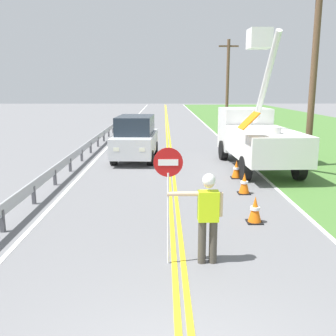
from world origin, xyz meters
TOP-DOWN VIEW (x-y plane):
  - centerline_yellow_left at (-0.09, 20.00)m, footprint 0.11×110.00m
  - centerline_yellow_right at (0.09, 20.00)m, footprint 0.11×110.00m
  - edge_line_right at (3.60, 20.00)m, footprint 0.12×110.00m
  - edge_line_left at (-3.60, 20.00)m, footprint 0.12×110.00m
  - flagger_worker at (0.56, 3.56)m, footprint 1.09×0.25m
  - stop_sign_paddle at (-0.21, 3.54)m, footprint 0.56×0.04m
  - utility_bucket_truck at (3.68, 13.05)m, footprint 2.67×6.89m
  - oncoming_suv_nearest at (-1.66, 14.82)m, footprint 2.09×4.68m
  - utility_pole_near at (6.07, 13.13)m, footprint 1.80×0.28m
  - utility_pole_mid at (5.60, 32.77)m, footprint 1.80×0.28m
  - traffic_cone_lead at (2.05, 5.87)m, footprint 0.40×0.40m
  - traffic_cone_mid at (2.34, 8.64)m, footprint 0.40×0.40m
  - traffic_cone_tail at (2.50, 10.86)m, footprint 0.40×0.40m
  - guardrail_left_shoulder at (-4.20, 15.56)m, footprint 0.10×32.00m

SIDE VIEW (x-z plane):
  - centerline_yellow_left at x=-0.09m, z-range 0.00..0.01m
  - centerline_yellow_right at x=0.09m, z-range 0.00..0.01m
  - edge_line_right at x=3.60m, z-range 0.00..0.01m
  - edge_line_left at x=-3.60m, z-range 0.00..0.01m
  - traffic_cone_lead at x=2.05m, z-range -0.01..0.69m
  - traffic_cone_mid at x=2.34m, z-range -0.01..0.69m
  - traffic_cone_tail at x=2.50m, z-range -0.01..0.69m
  - guardrail_left_shoulder at x=-4.20m, z-range 0.16..0.87m
  - flagger_worker at x=0.56m, z-range 0.13..1.96m
  - oncoming_suv_nearest at x=-1.66m, z-range 0.01..2.11m
  - utility_bucket_truck at x=3.68m, z-range -1.48..4.33m
  - stop_sign_paddle at x=-0.21m, z-range 0.54..2.87m
  - utility_pole_mid at x=5.60m, z-range 0.18..7.87m
  - utility_pole_near at x=6.07m, z-range 0.18..7.98m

